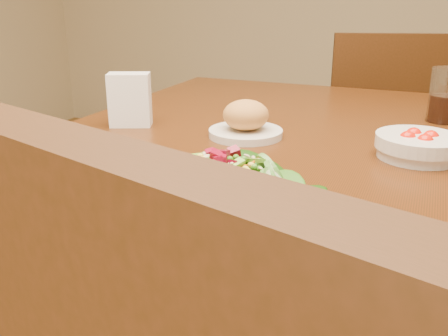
{
  "coord_description": "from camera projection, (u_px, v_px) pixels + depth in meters",
  "views": [
    {
      "loc": [
        0.31,
        -0.88,
        1.04
      ],
      "look_at": [
        0.06,
        -0.29,
        0.81
      ],
      "focal_mm": 40.0,
      "sensor_mm": 36.0,
      "label": 1
    }
  ],
  "objects": [
    {
      "name": "dining_table",
      "position": [
        251.0,
        194.0,
        1.01
      ],
      "size": [
        0.9,
        1.4,
        0.75
      ],
      "color": "#4C1F08",
      "rests_on": "ground_plane"
    },
    {
      "name": "chair_far",
      "position": [
        374.0,
        143.0,
        1.94
      ],
      "size": [
        0.52,
        0.52,
        0.9
      ],
      "rotation": [
        0.0,
        0.0,
        3.45
      ],
      "color": "#3A1B0B",
      "rests_on": "ground_plane"
    },
    {
      "name": "salad_plate",
      "position": [
        225.0,
        193.0,
        0.67
      ],
      "size": [
        0.27,
        0.26,
        0.08
      ],
      "rotation": [
        0.0,
        0.0,
        0.3
      ],
      "color": "silver",
      "rests_on": "dining_table"
    },
    {
      "name": "bread_plate",
      "position": [
        246.0,
        122.0,
        1.03
      ],
      "size": [
        0.15,
        0.15,
        0.08
      ],
      "color": "silver",
      "rests_on": "dining_table"
    },
    {
      "name": "tomato_bowl",
      "position": [
        418.0,
        146.0,
        0.9
      ],
      "size": [
        0.15,
        0.15,
        0.05
      ],
      "color": "silver",
      "rests_on": "dining_table"
    },
    {
      "name": "drinking_glass",
      "position": [
        445.0,
        99.0,
        1.14
      ],
      "size": [
        0.07,
        0.07,
        0.12
      ],
      "color": "silver",
      "rests_on": "dining_table"
    },
    {
      "name": "napkin_holder",
      "position": [
        130.0,
        98.0,
        1.1
      ],
      "size": [
        0.1,
        0.08,
        0.12
      ],
      "rotation": [
        0.0,
        0.0,
        0.41
      ],
      "color": "white",
      "rests_on": "dining_table"
    }
  ]
}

